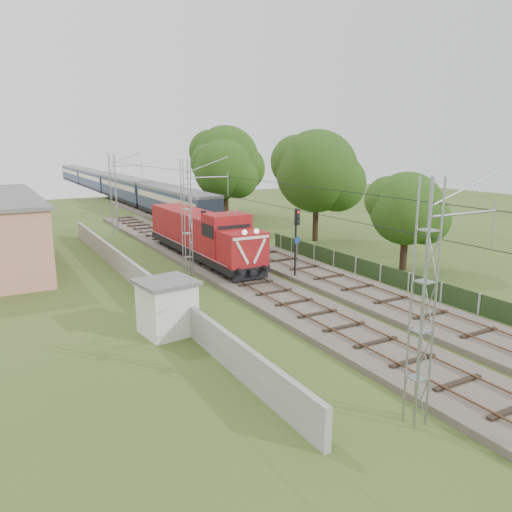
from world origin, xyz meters
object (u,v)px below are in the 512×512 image
relay_hut (167,307)px  coach_rake (109,183)px  locomotive (202,234)px  signal_post (296,231)px

relay_hut → coach_rake: bearing=79.3°
locomotive → signal_post: signal_post is taller
signal_post → relay_hut: size_ratio=1.67×
coach_rake → signal_post: signal_post is taller
coach_rake → signal_post: size_ratio=17.73×
coach_rake → locomotive: bearing=-95.4°
locomotive → relay_hut: (-7.40, -13.23, -0.81)m
coach_rake → signal_post: (-1.67, -60.52, 0.91)m
locomotive → signal_post: size_ratio=3.36×
locomotive → coach_rake: locomotive is taller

